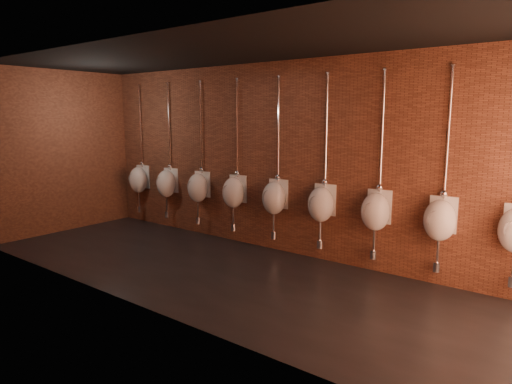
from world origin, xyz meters
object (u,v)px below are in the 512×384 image
(urinal_2, at_px, (198,187))
(urinal_3, at_px, (234,192))
(urinal_4, at_px, (274,197))
(urinal_7, at_px, (440,219))
(urinal_0, at_px, (139,179))
(urinal_5, at_px, (321,203))
(urinal_6, at_px, (376,211))
(urinal_1, at_px, (167,183))

(urinal_2, distance_m, urinal_3, 0.90)
(urinal_4, height_order, urinal_7, same)
(urinal_7, bearing_deg, urinal_0, 180.00)
(urinal_0, relative_size, urinal_2, 1.00)
(urinal_2, distance_m, urinal_4, 1.80)
(urinal_5, xyz_separation_m, urinal_6, (0.90, 0.00, 0.00))
(urinal_0, xyz_separation_m, urinal_4, (3.60, 0.00, 0.00))
(urinal_1, relative_size, urinal_5, 1.00)
(urinal_0, relative_size, urinal_4, 1.00)
(urinal_1, relative_size, urinal_2, 1.00)
(urinal_7, bearing_deg, urinal_2, 180.00)
(urinal_3, relative_size, urinal_6, 1.00)
(urinal_3, bearing_deg, urinal_4, 0.00)
(urinal_0, relative_size, urinal_7, 1.00)
(urinal_2, bearing_deg, urinal_6, 0.00)
(urinal_0, xyz_separation_m, urinal_7, (6.30, 0.00, 0.00))
(urinal_6, bearing_deg, urinal_4, 180.00)
(urinal_1, xyz_separation_m, urinal_2, (0.90, 0.00, 0.00))
(urinal_0, distance_m, urinal_7, 6.30)
(urinal_1, bearing_deg, urinal_5, 0.00)
(urinal_1, distance_m, urinal_2, 0.90)
(urinal_1, bearing_deg, urinal_2, 0.00)
(urinal_3, xyz_separation_m, urinal_7, (3.60, 0.00, 0.00))
(urinal_0, bearing_deg, urinal_6, 0.00)
(urinal_0, relative_size, urinal_1, 1.00)
(urinal_1, relative_size, urinal_4, 1.00)
(urinal_5, bearing_deg, urinal_3, 180.00)
(urinal_0, height_order, urinal_6, same)
(urinal_0, bearing_deg, urinal_1, 0.00)
(urinal_7, bearing_deg, urinal_3, 180.00)
(urinal_6, bearing_deg, urinal_5, 180.00)
(urinal_2, bearing_deg, urinal_4, 0.00)
(urinal_4, bearing_deg, urinal_0, 180.00)
(urinal_0, bearing_deg, urinal_7, 0.00)
(urinal_6, distance_m, urinal_7, 0.90)
(urinal_0, xyz_separation_m, urinal_3, (2.70, 0.00, 0.00))
(urinal_1, xyz_separation_m, urinal_4, (2.70, 0.00, 0.00))
(urinal_1, distance_m, urinal_7, 5.40)
(urinal_5, distance_m, urinal_6, 0.90)
(urinal_2, relative_size, urinal_4, 1.00)
(urinal_2, height_order, urinal_6, same)
(urinal_3, bearing_deg, urinal_0, 180.00)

